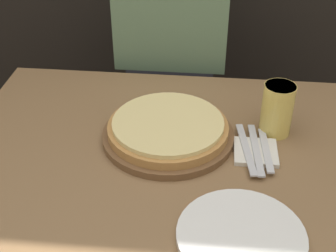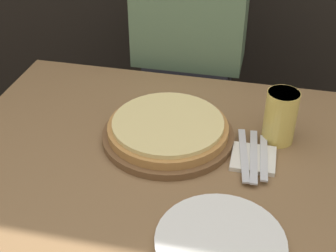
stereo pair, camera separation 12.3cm
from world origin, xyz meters
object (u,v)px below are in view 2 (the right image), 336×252
spoon (264,157)px  diner_person (189,72)px  pizza_on_board (168,130)px  fork (244,154)px  beer_glass (281,115)px  dinner_knife (254,156)px  dinner_plate (220,242)px

spoon → diner_person: bearing=117.8°
pizza_on_board → diner_person: (-0.04, 0.51, -0.10)m
pizza_on_board → spoon: bearing=-9.9°
fork → spoon: bearing=0.0°
beer_glass → spoon: (-0.03, -0.10, -0.06)m
pizza_on_board → spoon: size_ratio=1.92×
dinner_knife → diner_person: bearing=115.8°
dinner_plate → fork: 0.29m
diner_person → pizza_on_board: bearing=-85.7°
spoon → pizza_on_board: bearing=170.1°
dinner_plate → spoon: size_ratio=1.47×
fork → diner_person: diner_person is taller
fork → dinner_plate: bearing=-93.9°
diner_person → beer_glass: bearing=-54.4°
dinner_knife → spoon: (0.02, 0.00, 0.00)m
pizza_on_board → dinner_knife: 0.23m
dinner_plate → fork: (0.02, 0.29, 0.01)m
beer_glass → fork: 0.15m
diner_person → fork: bearing=-66.3°
dinner_plate → dinner_knife: 0.30m
fork → spoon: same height
spoon → fork: bearing=-180.0°
beer_glass → dinner_knife: bearing=-117.7°
fork → spoon: 0.05m
spoon → diner_person: 0.63m
dinner_plate → beer_glass: bearing=75.9°
fork → diner_person: size_ratio=0.16×
pizza_on_board → diner_person: size_ratio=0.27×
pizza_on_board → fork: pizza_on_board is taller
pizza_on_board → spoon: (0.26, -0.04, -0.01)m
beer_glass → dinner_knife: 0.13m
dinner_plate → fork: bearing=86.1°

